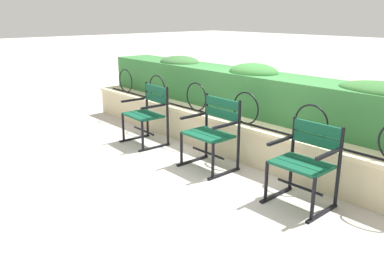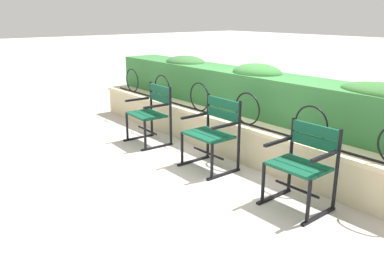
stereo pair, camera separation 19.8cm
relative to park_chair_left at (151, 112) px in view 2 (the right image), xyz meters
The scene contains 7 objects.
ground_plane 1.39m from the park_chair_left, 16.17° to the right, with size 60.00×60.00×0.00m, color #BCB7AD.
stone_wall 1.40m from the park_chair_left, 24.44° to the left, with size 6.67×0.41×0.50m.
iron_arch_fence 1.16m from the park_chair_left, 25.82° to the left, with size 6.15×0.02×0.42m.
hedge_row 1.70m from the park_chair_left, 40.57° to the left, with size 6.54×0.67×0.69m.
park_chair_left is the anchor object (origin of this frame).
park_chair_centre 1.32m from the park_chair_left, ahead, with size 0.62×0.53×0.88m.
park_chair_right 2.65m from the park_chair_left, ahead, with size 0.58×0.52×0.83m.
Camera 2 is at (3.50, -2.71, 1.87)m, focal length 36.67 mm.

